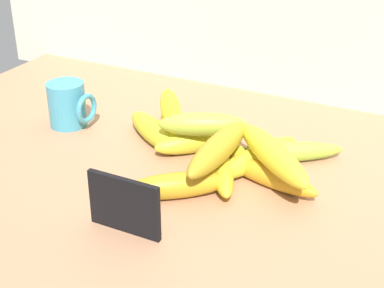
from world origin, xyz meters
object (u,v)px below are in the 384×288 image
(chalkboard_sign, at_px, (125,207))
(banana_2, at_px, (171,125))
(banana_6, at_px, (197,129))
(banana_9, at_px, (199,141))
(banana_3, at_px, (220,166))
(banana_13, at_px, (219,147))
(banana_11, at_px, (170,108))
(banana_1, at_px, (268,175))
(banana_8, at_px, (285,152))
(banana_7, at_px, (153,131))
(banana_0, at_px, (257,157))
(coffee_mug, at_px, (68,104))
(banana_12, at_px, (273,154))
(banana_10, at_px, (203,124))
(banana_4, at_px, (235,153))
(banana_5, at_px, (177,185))

(chalkboard_sign, relative_size, banana_2, 0.57)
(banana_6, bearing_deg, banana_9, -58.52)
(banana_3, xyz_separation_m, banana_13, (0.00, -0.01, 0.04))
(banana_11, bearing_deg, banana_1, -19.78)
(chalkboard_sign, distance_m, banana_13, 0.19)
(banana_2, bearing_deg, banana_8, -0.70)
(banana_2, height_order, banana_7, same)
(banana_0, relative_size, banana_9, 1.19)
(banana_13, bearing_deg, coffee_mug, 170.46)
(chalkboard_sign, distance_m, banana_2, 0.31)
(banana_0, relative_size, banana_7, 1.19)
(banana_6, distance_m, banana_12, 0.20)
(banana_8, bearing_deg, coffee_mug, -173.45)
(banana_10, distance_m, banana_12, 0.14)
(banana_7, relative_size, banana_12, 0.79)
(banana_6, bearing_deg, banana_13, -49.51)
(banana_1, height_order, banana_9, banana_9)
(banana_0, distance_m, banana_4, 0.04)
(banana_2, distance_m, banana_11, 0.04)
(chalkboard_sign, xyz_separation_m, banana_13, (0.06, 0.19, 0.02))
(banana_1, relative_size, banana_12, 0.85)
(banana_5, bearing_deg, banana_3, 69.85)
(banana_2, height_order, banana_12, banana_12)
(chalkboard_sign, relative_size, banana_0, 0.57)
(chalkboard_sign, bearing_deg, banana_5, 78.32)
(coffee_mug, bearing_deg, banana_9, 3.49)
(chalkboard_sign, height_order, banana_3, chalkboard_sign)
(banana_2, height_order, banana_6, banana_6)
(banana_0, xyz_separation_m, banana_7, (-0.20, 0.01, 0.00))
(banana_5, bearing_deg, banana_12, 39.72)
(banana_1, height_order, banana_3, banana_3)
(banana_7, bearing_deg, banana_1, -11.82)
(banana_1, height_order, banana_13, banana_13)
(banana_5, height_order, banana_10, banana_10)
(banana_0, relative_size, banana_8, 0.96)
(coffee_mug, relative_size, banana_3, 0.46)
(banana_2, xyz_separation_m, banana_11, (0.00, -0.01, 0.04))
(banana_0, relative_size, banana_10, 1.29)
(banana_5, bearing_deg, banana_6, 107.85)
(banana_8, relative_size, banana_11, 1.24)
(banana_0, bearing_deg, chalkboard_sign, -111.40)
(banana_7, bearing_deg, banana_9, 2.55)
(banana_1, bearing_deg, chalkboard_sign, -123.11)
(banana_1, distance_m, banana_8, 0.09)
(banana_9, bearing_deg, banana_0, -5.21)
(banana_3, xyz_separation_m, banana_9, (-0.07, 0.06, 0.00))
(banana_1, xyz_separation_m, banana_9, (-0.15, 0.05, 0.00))
(banana_4, relative_size, banana_7, 0.96)
(banana_3, height_order, banana_6, banana_6)
(banana_2, height_order, banana_9, same)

